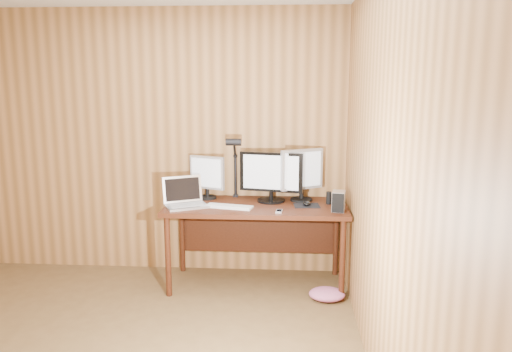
# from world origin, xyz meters

# --- Properties ---
(room_shell) EXTENTS (4.00, 4.00, 4.00)m
(room_shell) POSITION_xyz_m (0.00, 0.00, 1.25)
(room_shell) COLOR brown
(room_shell) RESTS_ON ground
(desk) EXTENTS (1.60, 0.70, 0.75)m
(desk) POSITION_xyz_m (0.93, 1.70, 0.63)
(desk) COLOR #3C190C
(desk) RESTS_ON floor
(monitor_center) EXTENTS (0.58, 0.25, 0.45)m
(monitor_center) POSITION_xyz_m (1.06, 1.76, 0.99)
(monitor_center) COLOR black
(monitor_center) RESTS_ON desk
(monitor_left) EXTENTS (0.34, 0.17, 0.40)m
(monitor_left) POSITION_xyz_m (0.46, 1.84, 0.96)
(monitor_left) COLOR black
(monitor_left) RESTS_ON desk
(monitor_right) EXTENTS (0.39, 0.24, 0.48)m
(monitor_right) POSITION_xyz_m (1.33, 1.81, 1.01)
(monitor_right) COLOR black
(monitor_right) RESTS_ON desk
(laptop) EXTENTS (0.44, 0.40, 0.25)m
(laptop) POSITION_xyz_m (0.30, 1.56, 0.81)
(laptop) COLOR silver
(laptop) RESTS_ON desk
(keyboard) EXTENTS (0.43, 0.21, 0.02)m
(keyboard) POSITION_xyz_m (0.70, 1.51, 0.76)
(keyboard) COLOR white
(keyboard) RESTS_ON desk
(mousepad) EXTENTS (0.24, 0.20, 0.00)m
(mousepad) POSITION_xyz_m (1.38, 1.62, 0.75)
(mousepad) COLOR black
(mousepad) RESTS_ON desk
(mouse) EXTENTS (0.09, 0.12, 0.04)m
(mouse) POSITION_xyz_m (1.38, 1.62, 0.77)
(mouse) COLOR black
(mouse) RESTS_ON mousepad
(hard_drive) EXTENTS (0.13, 0.17, 0.17)m
(hard_drive) POSITION_xyz_m (1.64, 1.47, 0.83)
(hard_drive) COLOR silver
(hard_drive) RESTS_ON desk
(phone) EXTENTS (0.06, 0.10, 0.01)m
(phone) POSITION_xyz_m (1.14, 1.40, 0.76)
(phone) COLOR silver
(phone) RESTS_ON desk
(speaker) EXTENTS (0.05, 0.05, 0.11)m
(speaker) POSITION_xyz_m (1.57, 1.70, 0.81)
(speaker) COLOR black
(speaker) RESTS_ON desk
(desk_lamp) EXTENTS (0.14, 0.20, 0.61)m
(desk_lamp) POSITION_xyz_m (0.71, 1.86, 1.13)
(desk_lamp) COLOR black
(desk_lamp) RESTS_ON desk
(fabric_pile) EXTENTS (0.36, 0.32, 0.10)m
(fabric_pile) POSITION_xyz_m (1.55, 1.34, 0.05)
(fabric_pile) COLOR #C7608C
(fabric_pile) RESTS_ON floor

